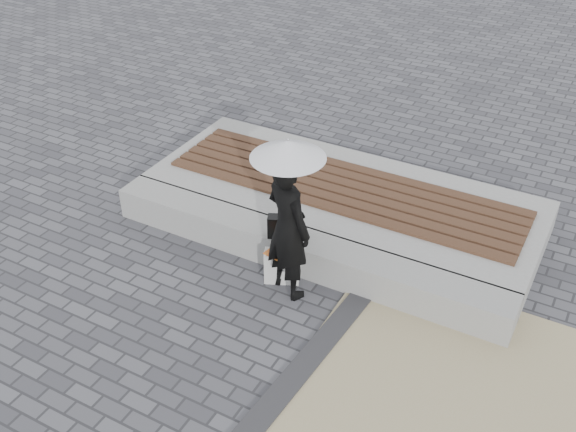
# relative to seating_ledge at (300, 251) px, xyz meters

# --- Properties ---
(ground) EXTENTS (80.00, 80.00, 0.00)m
(ground) POSITION_rel_seating_ledge_xyz_m (0.00, -1.60, -0.20)
(ground) COLOR #525257
(ground) RESTS_ON ground
(edging_band) EXTENTS (0.61, 5.20, 0.04)m
(edging_band) POSITION_rel_seating_ledge_xyz_m (0.75, -2.10, -0.18)
(edging_band) COLOR #2F2F31
(edging_band) RESTS_ON ground
(seating_ledge) EXTENTS (5.00, 0.45, 0.40)m
(seating_ledge) POSITION_rel_seating_ledge_xyz_m (0.00, 0.00, 0.00)
(seating_ledge) COLOR gray
(seating_ledge) RESTS_ON ground
(timber_platform) EXTENTS (5.00, 2.00, 0.40)m
(timber_platform) POSITION_rel_seating_ledge_xyz_m (0.00, 1.20, 0.00)
(timber_platform) COLOR #9C9B96
(timber_platform) RESTS_ON ground
(timber_decking) EXTENTS (4.60, 1.20, 0.04)m
(timber_decking) POSITION_rel_seating_ledge_xyz_m (0.00, 1.20, 0.22)
(timber_decking) COLOR brown
(timber_decking) RESTS_ON timber_platform
(woman) EXTENTS (0.73, 0.62, 1.70)m
(woman) POSITION_rel_seating_ledge_xyz_m (0.10, -0.47, 0.65)
(woman) COLOR black
(woman) RESTS_ON ground
(parasol) EXTENTS (0.77, 0.77, 0.98)m
(parasol) POSITION_rel_seating_ledge_xyz_m (0.10, -0.47, 1.59)
(parasol) COLOR #BCBDC1
(parasol) RESTS_ON ground
(handbag) EXTENTS (0.41, 0.28, 0.27)m
(handbag) POSITION_rel_seating_ledge_xyz_m (-0.16, -0.08, 0.34)
(handbag) COLOR black
(handbag) RESTS_ON seating_ledge
(canvas_tote) EXTENTS (0.43, 0.31, 0.41)m
(canvas_tote) POSITION_rel_seating_ledge_xyz_m (-0.04, -0.37, 0.01)
(canvas_tote) COLOR silver
(canvas_tote) RESTS_ON ground
(magazine) EXTENTS (0.34, 0.28, 0.01)m
(magazine) POSITION_rel_seating_ledge_xyz_m (-0.04, -0.42, 0.22)
(magazine) COLOR red
(magazine) RESTS_ON canvas_tote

